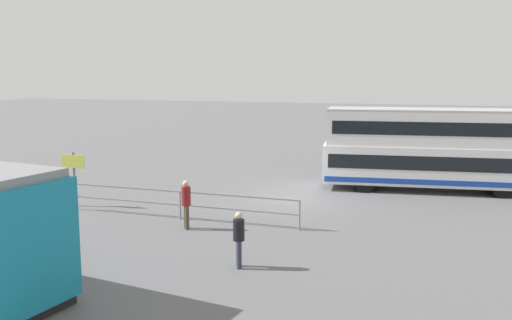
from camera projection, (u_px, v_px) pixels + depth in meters
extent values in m
plane|color=slate|center=(296.00, 200.00, 24.14)|extent=(160.00, 160.00, 0.00)
cube|color=white|center=(435.00, 164.00, 25.86)|extent=(10.37, 3.64, 1.76)
cube|color=white|center=(436.00, 128.00, 25.60)|extent=(10.06, 3.50, 1.57)
cube|color=black|center=(435.00, 160.00, 25.82)|extent=(9.87, 3.61, 0.64)
cube|color=black|center=(436.00, 127.00, 25.59)|extent=(9.55, 3.48, 0.60)
cube|color=#193FA5|center=(434.00, 178.00, 25.95)|extent=(10.17, 3.66, 0.24)
cube|color=#B2B2B7|center=(437.00, 110.00, 25.47)|extent=(10.06, 3.50, 0.10)
cylinder|color=black|center=(365.00, 177.00, 26.58)|extent=(1.27, 2.56, 1.00)
cylinder|color=black|center=(498.00, 182.00, 25.42)|extent=(1.27, 2.56, 1.00)
cylinder|color=#4C3F2D|center=(186.00, 216.00, 19.61)|extent=(0.14, 0.14, 0.85)
cylinder|color=#4C3F2D|center=(187.00, 218.00, 19.40)|extent=(0.14, 0.14, 0.85)
cylinder|color=maroon|center=(186.00, 196.00, 19.39)|extent=(0.45, 0.45, 0.65)
sphere|color=beige|center=(186.00, 184.00, 19.32)|extent=(0.23, 0.23, 0.23)
cylinder|color=#33384C|center=(239.00, 255.00, 15.50)|extent=(0.14, 0.14, 0.78)
cylinder|color=#33384C|center=(239.00, 253.00, 15.72)|extent=(0.14, 0.14, 0.78)
cylinder|color=black|center=(239.00, 230.00, 15.51)|extent=(0.42, 0.42, 0.60)
sphere|color=beige|center=(239.00, 216.00, 15.45)|extent=(0.21, 0.21, 0.21)
cube|color=gray|center=(180.00, 192.00, 20.70)|extent=(9.14, 0.22, 0.06)
cube|color=gray|center=(180.00, 205.00, 20.78)|extent=(9.14, 0.22, 0.06)
cylinder|color=gray|center=(299.00, 215.00, 19.32)|extent=(0.07, 0.07, 1.05)
cylinder|color=gray|center=(180.00, 206.00, 20.78)|extent=(0.07, 0.07, 1.05)
cylinder|color=gray|center=(77.00, 197.00, 22.24)|extent=(0.07, 0.07, 1.05)
cylinder|color=slate|center=(74.00, 179.00, 22.79)|extent=(0.10, 0.10, 2.22)
cube|color=#D8D84C|center=(73.00, 161.00, 22.64)|extent=(1.07, 0.08, 0.53)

